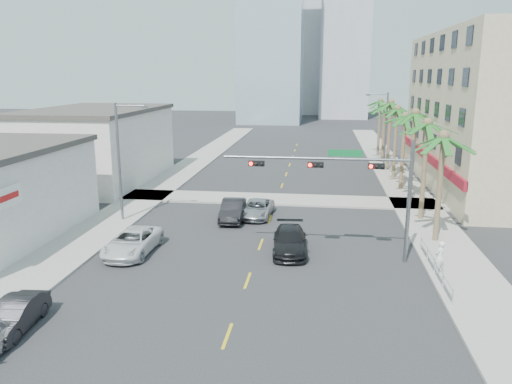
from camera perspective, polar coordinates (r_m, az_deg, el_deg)
ground at (r=24.23m, az=-2.39°, el=-13.81°), size 260.00×260.00×0.00m
sidewalk_right at (r=43.45m, az=18.12°, el=-1.95°), size 4.00×120.00×0.15m
sidewalk_left at (r=45.48m, az=-13.08°, el=-0.96°), size 4.00×120.00×0.15m
sidewalk_cross at (r=44.76m, az=2.39°, el=-0.85°), size 80.00×4.00×0.15m
building_right at (r=54.49m, az=27.26°, el=8.16°), size 15.25×28.00×15.00m
building_left_far at (r=54.95m, az=-17.75°, el=4.94°), size 11.00×18.00×7.20m
tower_far_left at (r=117.53m, az=1.75°, el=19.69°), size 14.00×14.00×48.00m
tower_far_center at (r=146.72m, az=5.00°, el=17.21°), size 16.00×16.00×42.00m
traffic_signal_mast at (r=29.86m, az=11.17°, el=1.52°), size 11.12×0.54×7.20m
palm_tree_0 at (r=34.37m, az=20.68°, el=5.87°), size 4.80×4.80×7.80m
palm_tree_1 at (r=39.38m, az=19.04°, el=7.36°), size 4.80×4.80×8.16m
palm_tree_2 at (r=44.45m, az=17.77°, el=8.51°), size 4.80×4.80×8.52m
palm_tree_3 at (r=49.61m, az=16.68°, el=8.22°), size 4.80×4.80×7.80m
palm_tree_4 at (r=54.71m, az=15.86°, el=9.07°), size 4.80×4.80×8.16m
palm_tree_5 at (r=59.83m, az=15.18°, el=9.77°), size 4.80×4.80×8.52m
palm_tree_6 at (r=65.02m, az=14.55°, el=9.45°), size 4.80×4.80×7.80m
palm_tree_7 at (r=70.16m, az=14.06°, el=10.02°), size 4.80×4.80×8.16m
streetlight_left at (r=38.66m, az=-15.14°, el=3.97°), size 2.55×0.25×9.00m
streetlight_right at (r=59.97m, az=14.44°, el=7.21°), size 2.55×0.25×9.00m
guardrail at (r=29.87m, az=19.77°, el=-7.81°), size 0.08×8.08×1.00m
car_parked_mid at (r=25.00m, az=-25.88°, el=-12.58°), size 1.79×4.27×1.37m
car_parked_far at (r=32.45m, az=-13.92°, el=-5.56°), size 2.65×5.48×1.50m
car_lane_left at (r=38.61m, az=-2.67°, el=-2.07°), size 1.91×4.87×1.58m
car_lane_center at (r=39.42m, az=0.15°, el=-1.92°), size 2.42×4.88×1.33m
car_lane_right at (r=31.80m, az=3.88°, el=-5.58°), size 2.42×5.28×1.50m
pedestrian at (r=29.90m, az=20.27°, el=-7.00°), size 0.80×0.79×1.86m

